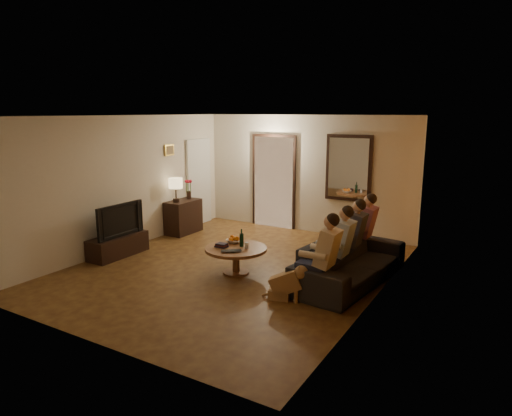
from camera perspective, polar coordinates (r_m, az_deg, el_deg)
The scene contains 33 objects.
floor at distance 8.00m, azimuth -2.97°, elevation -7.54°, with size 5.00×6.00×0.01m, color #482613.
ceiling at distance 7.54m, azimuth -3.19°, elevation 11.43°, with size 5.00×6.00×0.01m, color white.
back_wall at distance 10.26m, azimuth 6.24°, elevation 4.25°, with size 5.00×0.02×2.60m, color beige.
front_wall at distance 5.48m, azimuth -20.70°, elevation -3.30°, with size 5.00×0.02×2.60m, color beige.
left_wall at distance 9.27m, azimuth -16.09°, elevation 3.01°, with size 0.02×6.00×2.60m, color beige.
right_wall at distance 6.64m, azimuth 15.22°, elevation -0.36°, with size 0.02×6.00×2.60m, color beige.
orange_accent at distance 6.64m, azimuth 15.13°, elevation -0.35°, with size 0.01×6.00×2.60m, color orange.
kitchen_doorway at distance 10.63m, azimuth 2.24°, elevation 3.22°, with size 1.00×0.06×2.10m, color #FFE0A5.
door_trim at distance 10.62m, azimuth 2.21°, elevation 3.21°, with size 1.12×0.04×2.22m, color black.
fridge_glimpse at distance 10.55m, azimuth 3.44°, elevation 2.31°, with size 0.45×0.03×1.70m, color silver.
mirror_frame at distance 9.84m, azimuth 11.50°, elevation 4.92°, with size 1.00×0.05×1.40m, color black.
mirror_glass at distance 9.81m, azimuth 11.44°, elevation 4.90°, with size 0.86×0.02×1.26m, color white.
white_door at distance 10.97m, azimuth -7.14°, elevation 3.24°, with size 0.06×0.85×2.04m, color white.
framed_art at distance 10.11m, azimuth -10.79°, elevation 7.13°, with size 0.03×0.28×0.24m, color #B28C33.
art_canvas at distance 10.10m, azimuth -10.72°, elevation 7.12°, with size 0.01×0.22×0.18m, color brown.
dresser at distance 10.30m, azimuth -9.07°, elevation -1.09°, with size 0.45×0.83×0.74m, color black.
table_lamp at distance 10.01m, azimuth -9.99°, elevation 2.23°, with size 0.30×0.30×0.54m, color beige, non-canonical shape.
flower_vase at distance 10.35m, azimuth -8.40°, elevation 2.32°, with size 0.14×0.14×0.44m, color #B01228, non-canonical shape.
tv_stand at distance 8.99m, azimuth -16.86°, elevation -4.52°, with size 0.45×1.17×0.39m, color black.
tv at distance 8.87m, azimuth -17.05°, elevation -1.40°, with size 0.14×1.07×0.62m, color black.
sofa at distance 7.42m, azimuth 11.73°, elevation -6.55°, with size 0.92×2.36×0.69m, color black.
person_a at distance 6.57m, azimuth 8.41°, elevation -6.54°, with size 0.60×0.40×1.20m, color tan, non-canonical shape.
person_b at distance 7.10m, azimuth 10.26°, elevation -5.17°, with size 0.60×0.40×1.20m, color tan, non-canonical shape.
person_c at distance 7.65m, azimuth 11.83°, elevation -3.99°, with size 0.60×0.40×1.20m, color tan, non-canonical shape.
person_d at distance 8.20m, azimuth 13.20°, elevation -2.97°, with size 0.60×0.40×1.20m, color tan, non-canonical shape.
dog at distance 6.64m, azimuth 3.78°, elevation -9.16°, with size 0.56×0.24×0.56m, color #9A6447, non-canonical shape.
coffee_table at distance 7.70m, azimuth -2.51°, elevation -6.54°, with size 1.03×1.03×0.45m, color brown.
bowl at distance 7.89m, azimuth -2.76°, elevation -4.13°, with size 0.26×0.26×0.06m, color white.
oranges at distance 7.88m, azimuth -2.76°, elevation -3.65°, with size 0.20×0.20×0.08m, color orange, non-canonical shape.
wine_bottle at distance 7.64m, azimuth -1.82°, elevation -3.70°, with size 0.07×0.07×0.31m, color black, non-canonical shape.
wine_glass at distance 7.57m, azimuth -1.18°, elevation -4.69°, with size 0.06×0.06×0.10m, color silver.
book_stack at distance 7.66m, azimuth -4.32°, elevation -4.63°, with size 0.20×0.15×0.07m, color black, non-canonical shape.
laptop at distance 7.35m, azimuth -3.07°, elevation -5.51°, with size 0.33×0.21×0.03m, color black.
Camera 1 is at (4.18, -6.27, 2.67)m, focal length 32.00 mm.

